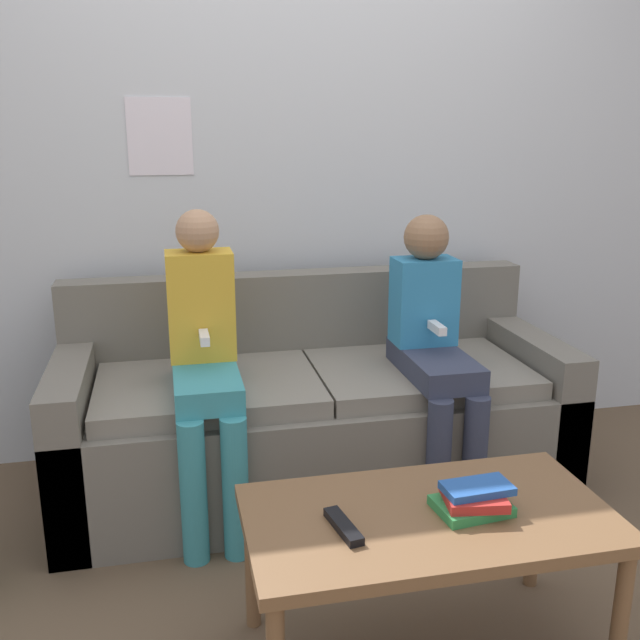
# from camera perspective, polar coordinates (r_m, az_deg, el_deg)

# --- Properties ---
(ground_plane) EXTENTS (10.00, 10.00, 0.00)m
(ground_plane) POSITION_cam_1_polar(r_m,az_deg,el_deg) (2.63, 1.83, -17.95)
(ground_plane) COLOR brown
(wall_back) EXTENTS (8.00, 0.06, 2.60)m
(wall_back) POSITION_cam_1_polar(r_m,az_deg,el_deg) (3.18, -2.48, 12.75)
(wall_back) COLOR silver
(wall_back) RESTS_ON ground_plane
(couch) EXTENTS (1.98, 0.79, 0.84)m
(couch) POSITION_cam_1_polar(r_m,az_deg,el_deg) (2.93, -0.56, -7.73)
(couch) COLOR #6B665B
(couch) RESTS_ON ground_plane
(coffee_table) EXTENTS (0.98, 0.53, 0.45)m
(coffee_table) POSITION_cam_1_polar(r_m,az_deg,el_deg) (2.02, 8.64, -16.20)
(coffee_table) COLOR brown
(coffee_table) RESTS_ON ground_plane
(person_left) EXTENTS (0.24, 0.55, 1.16)m
(person_left) POSITION_cam_1_polar(r_m,az_deg,el_deg) (2.58, -9.21, -2.92)
(person_left) COLOR teal
(person_left) RESTS_ON ground_plane
(person_right) EXTENTS (0.24, 0.55, 1.11)m
(person_right) POSITION_cam_1_polar(r_m,az_deg,el_deg) (2.76, 9.10, -1.91)
(person_right) COLOR #33384C
(person_right) RESTS_ON ground_plane
(tv_remote) EXTENTS (0.07, 0.17, 0.02)m
(tv_remote) POSITION_cam_1_polar(r_m,az_deg,el_deg) (1.89, 1.88, -16.16)
(tv_remote) COLOR black
(tv_remote) RESTS_ON coffee_table
(book_stack) EXTENTS (0.21, 0.17, 0.08)m
(book_stack) POSITION_cam_1_polar(r_m,az_deg,el_deg) (2.00, 12.18, -13.82)
(book_stack) COLOR #2D8442
(book_stack) RESTS_ON coffee_table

